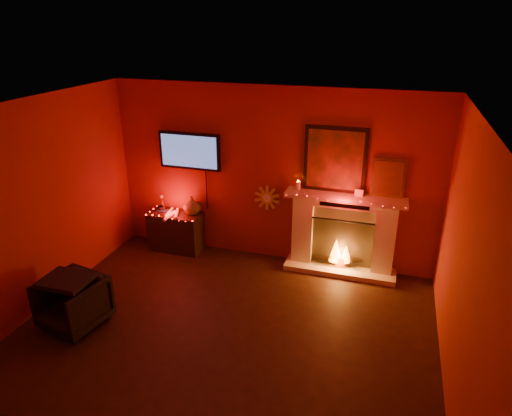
{
  "coord_description": "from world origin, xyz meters",
  "views": [
    {
      "loc": [
        1.71,
        -3.81,
        3.57
      ],
      "look_at": [
        0.01,
        1.7,
        1.15
      ],
      "focal_mm": 32.0,
      "sensor_mm": 36.0,
      "label": 1
    }
  ],
  "objects": [
    {
      "name": "fireplace",
      "position": [
        1.14,
        2.39,
        0.72
      ],
      "size": [
        1.72,
        0.4,
        2.18
      ],
      "color": "beige",
      "rests_on": "floor"
    },
    {
      "name": "console_table",
      "position": [
        -1.51,
        2.26,
        0.38
      ],
      "size": [
        0.85,
        0.57,
        0.94
      ],
      "color": "black",
      "rests_on": "floor"
    },
    {
      "name": "sunburst_clock",
      "position": [
        -0.05,
        2.48,
        1.0
      ],
      "size": [
        0.4,
        0.03,
        0.4
      ],
      "color": "gold",
      "rests_on": "room"
    },
    {
      "name": "armchair",
      "position": [
        -1.83,
        0.04,
        0.32
      ],
      "size": [
        0.82,
        0.83,
        0.65
      ],
      "primitive_type": "imported",
      "rotation": [
        0.0,
        0.0,
        -0.2
      ],
      "color": "black",
      "rests_on": "floor"
    },
    {
      "name": "tv",
      "position": [
        -1.3,
        2.45,
        1.65
      ],
      "size": [
        1.0,
        0.07,
        1.24
      ],
      "color": "black",
      "rests_on": "room"
    },
    {
      "name": "room",
      "position": [
        0.0,
        0.0,
        1.35
      ],
      "size": [
        5.0,
        5.0,
        5.0
      ],
      "color": "black",
      "rests_on": "ground"
    }
  ]
}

